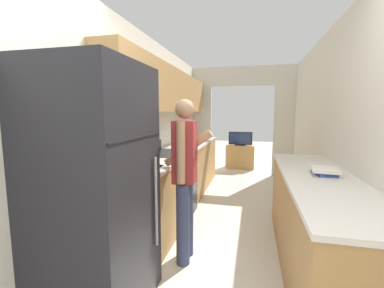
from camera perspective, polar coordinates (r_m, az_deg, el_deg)
wall_left at (r=3.61m, az=-9.09°, el=7.06°), size 0.38×7.36×2.50m
wall_right at (r=3.11m, az=30.69°, el=2.06°), size 0.06×7.36×2.50m
wall_far_with_doorway at (r=6.08m, az=10.97°, el=6.53°), size 2.72×0.06×2.50m
counter_left at (r=4.31m, az=-2.15°, el=-6.51°), size 0.62×3.79×0.91m
counter_right at (r=2.70m, az=26.04°, el=-15.74°), size 0.62×2.40×0.91m
refrigerator at (r=2.01m, az=-20.43°, el=-9.76°), size 0.70×0.80×1.81m
range_oven at (r=3.67m, az=-4.92°, el=-8.88°), size 0.66×0.80×1.05m
person at (r=2.51m, az=-1.60°, el=-7.25°), size 0.51×0.38×1.59m
book_stack at (r=2.63m, az=27.38°, el=-5.36°), size 0.25×0.28×0.06m
tv_cabinet at (r=6.87m, az=10.63°, el=-2.76°), size 0.72×0.42×0.61m
television at (r=6.76m, az=10.70°, el=1.14°), size 0.60×0.16×0.35m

